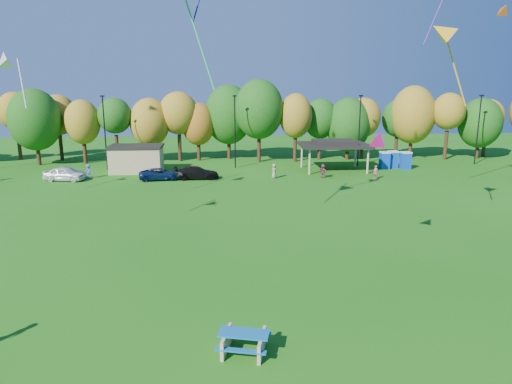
{
  "coord_description": "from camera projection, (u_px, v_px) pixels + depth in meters",
  "views": [
    {
      "loc": [
        -0.22,
        -17.58,
        10.07
      ],
      "look_at": [
        1.78,
        6.0,
        4.61
      ],
      "focal_mm": 32.0,
      "sensor_mm": 36.0,
      "label": 1
    }
  ],
  "objects": [
    {
      "name": "ground",
      "position": [
        226.0,
        330.0,
        19.35
      ],
      "size": [
        160.0,
        160.0,
        0.0
      ],
      "primitive_type": "plane",
      "color": "#19600F",
      "rests_on": "ground"
    },
    {
      "name": "tree_line",
      "position": [
        211.0,
        118.0,
        62.12
      ],
      "size": [
        93.57,
        10.55,
        11.15
      ],
      "color": "black",
      "rests_on": "ground"
    },
    {
      "name": "lamp_posts",
      "position": [
        235.0,
        129.0,
        57.25
      ],
      "size": [
        64.5,
        0.25,
        9.09
      ],
      "color": "black",
      "rests_on": "ground"
    },
    {
      "name": "utility_building",
      "position": [
        137.0,
        159.0,
        55.05
      ],
      "size": [
        6.3,
        4.3,
        3.25
      ],
      "color": "tan",
      "rests_on": "ground"
    },
    {
      "name": "pavilion",
      "position": [
        334.0,
        144.0,
        55.7
      ],
      "size": [
        8.2,
        6.2,
        3.77
      ],
      "color": "tan",
      "rests_on": "ground"
    },
    {
      "name": "porta_potties",
      "position": [
        394.0,
        160.0,
        57.47
      ],
      "size": [
        3.75,
        2.07,
        2.18
      ],
      "color": "#0D40B4",
      "rests_on": "ground"
    },
    {
      "name": "picnic_table",
      "position": [
        244.0,
        341.0,
        17.63
      ],
      "size": [
        2.28,
        2.03,
        0.84
      ],
      "rotation": [
        0.0,
        0.0,
        -0.25
      ],
      "color": "tan",
      "rests_on": "ground"
    },
    {
      "name": "car_a",
      "position": [
        64.0,
        174.0,
        50.01
      ],
      "size": [
        4.69,
        2.57,
        1.51
      ],
      "primitive_type": "imported",
      "rotation": [
        0.0,
        0.0,
        1.39
      ],
      "color": "white",
      "rests_on": "ground"
    },
    {
      "name": "car_b",
      "position": [
        67.0,
        173.0,
        50.98
      ],
      "size": [
        4.04,
        1.87,
        1.28
      ],
      "primitive_type": "imported",
      "rotation": [
        0.0,
        0.0,
        1.43
      ],
      "color": "#A1A1A7",
      "rests_on": "ground"
    },
    {
      "name": "car_c",
      "position": [
        160.0,
        174.0,
        50.54
      ],
      "size": [
        4.9,
        2.67,
        1.3
      ],
      "primitive_type": "imported",
      "rotation": [
        0.0,
        0.0,
        1.68
      ],
      "color": "#0B1D47",
      "rests_on": "ground"
    },
    {
      "name": "car_d",
      "position": [
        197.0,
        173.0,
        50.95
      ],
      "size": [
        4.96,
        2.04,
        1.44
      ],
      "primitive_type": "imported",
      "rotation": [
        0.0,
        0.0,
        1.58
      ],
      "color": "black",
      "rests_on": "ground"
    },
    {
      "name": "far_person_0",
      "position": [
        376.0,
        172.0,
        50.86
      ],
      "size": [
        0.61,
        0.68,
        1.56
      ],
      "primitive_type": "imported",
      "rotation": [
        0.0,
        0.0,
        5.23
      ],
      "color": "#B1536D",
      "rests_on": "ground"
    },
    {
      "name": "far_person_1",
      "position": [
        323.0,
        171.0,
        51.56
      ],
      "size": [
        1.02,
        1.56,
        1.61
      ],
      "primitive_type": "imported",
      "rotation": [
        0.0,
        0.0,
        1.98
      ],
      "color": "#8B3A56",
      "rests_on": "ground"
    },
    {
      "name": "far_person_3",
      "position": [
        274.0,
        171.0,
        51.34
      ],
      "size": [
        0.57,
        0.84,
        1.67
      ],
      "primitive_type": "imported",
      "rotation": [
        0.0,
        0.0,
        1.52
      ],
      "color": "gray",
      "rests_on": "ground"
    },
    {
      "name": "far_person_4",
      "position": [
        89.0,
        171.0,
        51.27
      ],
      "size": [
        1.17,
        0.84,
        1.62
      ],
      "primitive_type": "imported",
      "rotation": [
        0.0,
        0.0,
        6.03
      ],
      "color": "#4A4EA3",
      "rests_on": "ground"
    },
    {
      "name": "kite_5",
      "position": [
        378.0,
        138.0,
        25.39
      ],
      "size": [
        1.62,
        1.7,
        1.37
      ],
      "color": "#FF0E90"
    },
    {
      "name": "kite_7",
      "position": [
        442.0,
        33.0,
        28.67
      ],
      "size": [
        3.43,
        2.05,
        5.6
      ],
      "color": "orange"
    },
    {
      "name": "kite_12",
      "position": [
        5.0,
        59.0,
        25.41
      ],
      "size": [
        1.58,
        2.11,
        3.44
      ],
      "color": "#B4B4B4"
    },
    {
      "name": "kite_13",
      "position": [
        504.0,
        9.0,
        38.2
      ],
      "size": [
        1.17,
        1.48,
        1.41
      ],
      "color": "#D45019"
    }
  ]
}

